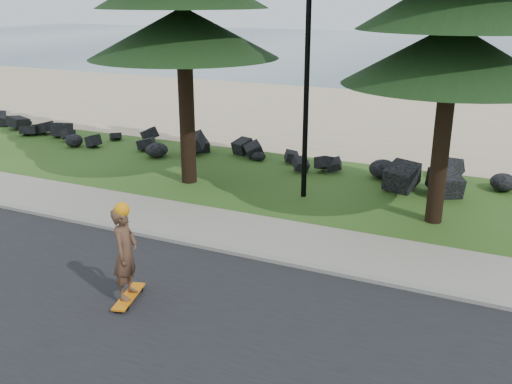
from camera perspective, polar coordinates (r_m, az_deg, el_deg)
ground at (r=12.88m, az=-0.21°, el=-4.71°), size 160.00×160.00×0.00m
road at (r=9.48m, az=-12.18°, el=-14.54°), size 160.00×7.00×0.02m
kerb at (r=12.12m, az=-2.02°, el=-6.04°), size 160.00×0.20×0.10m
sidewalk at (r=13.03m, az=0.17°, el=-4.23°), size 160.00×2.00×0.08m
beach_sand at (r=26.18m, az=13.45°, el=7.10°), size 160.00×15.00×0.01m
ocean at (r=62.10m, az=20.69°, el=13.07°), size 160.00×58.00×0.01m
seawall_boulders at (r=17.80m, az=7.45°, el=1.93°), size 60.00×2.40×1.10m
lamp_post at (r=14.78m, az=5.21°, el=14.89°), size 0.25×0.14×8.14m
skateboarder at (r=10.22m, az=-12.93°, el=-6.02°), size 0.54×1.03×1.87m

